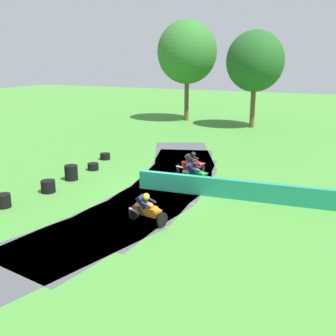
% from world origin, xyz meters
% --- Properties ---
extents(ground_plane, '(120.00, 120.00, 0.00)m').
position_xyz_m(ground_plane, '(0.00, 0.00, 0.00)').
color(ground_plane, '#428433').
extents(track_asphalt, '(7.58, 23.71, 0.01)m').
position_xyz_m(track_asphalt, '(-0.67, -0.05, 0.00)').
color(track_asphalt, '#47474C').
rests_on(track_asphalt, ground).
extents(safety_barrier, '(12.84, 1.33, 0.90)m').
position_xyz_m(safety_barrier, '(5.19, 0.42, 0.45)').
color(safety_barrier, '#1E8466').
rests_on(safety_barrier, ground).
extents(motorcycle_lead_orange, '(1.70, 1.00, 1.43)m').
position_xyz_m(motorcycle_lead_orange, '(1.24, -4.08, 0.64)').
color(motorcycle_lead_orange, black).
rests_on(motorcycle_lead_orange, ground).
extents(motorcycle_chase_green, '(1.71, 1.04, 1.43)m').
position_xyz_m(motorcycle_chase_green, '(1.14, 1.23, 0.65)').
color(motorcycle_chase_green, black).
rests_on(motorcycle_chase_green, ground).
extents(motorcycle_trailing_red, '(1.70, 1.00, 1.42)m').
position_xyz_m(motorcycle_trailing_red, '(0.38, 2.92, 0.66)').
color(motorcycle_trailing_red, black).
rests_on(motorcycle_trailing_red, ground).
extents(tire_stack_near, '(0.65, 0.65, 0.60)m').
position_xyz_m(tire_stack_near, '(-5.38, -5.06, 0.30)').
color(tire_stack_near, black).
rests_on(tire_stack_near, ground).
extents(tire_stack_mid_a, '(0.69, 0.69, 0.60)m').
position_xyz_m(tire_stack_mid_a, '(-4.97, -2.63, 0.30)').
color(tire_stack_mid_a, black).
rests_on(tire_stack_mid_a, ground).
extents(tire_stack_mid_b, '(0.70, 0.70, 0.80)m').
position_xyz_m(tire_stack_mid_b, '(-5.24, -0.48, 0.40)').
color(tire_stack_mid_b, black).
rests_on(tire_stack_mid_b, ground).
extents(tire_stack_far, '(0.64, 0.64, 0.40)m').
position_xyz_m(tire_stack_far, '(-5.32, 1.65, 0.20)').
color(tire_stack_far, black).
rests_on(tire_stack_far, ground).
extents(tire_stack_extra_a, '(0.64, 0.64, 0.40)m').
position_xyz_m(tire_stack_extra_a, '(-6.08, 4.07, 0.20)').
color(tire_stack_extra_a, black).
rests_on(tire_stack_extra_a, ground).
extents(tree_far_left, '(5.19, 5.19, 8.74)m').
position_xyz_m(tree_far_left, '(-0.37, 20.19, 5.99)').
color(tree_far_left, brown).
rests_on(tree_far_left, ground).
extents(tree_far_right, '(5.94, 5.94, 9.96)m').
position_xyz_m(tree_far_right, '(-7.56, 21.63, 6.83)').
color(tree_far_right, brown).
rests_on(tree_far_right, ground).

